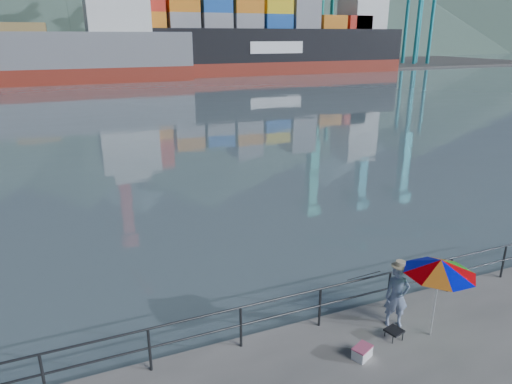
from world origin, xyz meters
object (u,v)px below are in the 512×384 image
cooler_bag (362,353)px  bulk_carrier (1,54)px  beach_umbrella (440,267)px  fisherman (397,296)px  container_ship (275,39)px

cooler_bag → bulk_carrier: size_ratio=0.01×
beach_umbrella → bulk_carrier: 71.59m
fisherman → cooler_bag: (-1.41, -0.71, -0.66)m
fisherman → beach_umbrella: (0.53, -0.66, 1.00)m
fisherman → bulk_carrier: bearing=126.5°
fisherman → beach_umbrella: size_ratio=0.76×
fisherman → cooler_bag: fisherman is taller
fisherman → bulk_carrier: bulk_carrier is taller
bulk_carrier → container_ship: size_ratio=1.08×
beach_umbrella → container_ship: 79.04m
beach_umbrella → container_ship: bearing=67.8°
fisherman → container_ship: container_ship is taller
container_ship → bulk_carrier: bearing=-176.1°
cooler_bag → bulk_carrier: bulk_carrier is taller
bulk_carrier → cooler_bag: bearing=-79.7°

